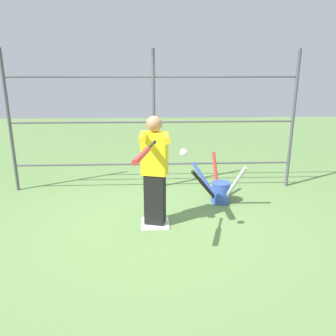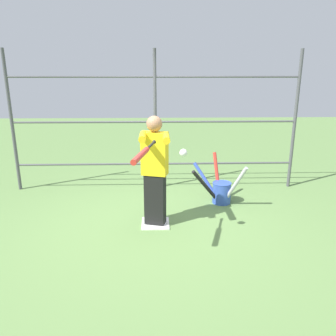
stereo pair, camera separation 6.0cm
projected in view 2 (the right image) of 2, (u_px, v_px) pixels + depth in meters
ground_plane at (155, 224)px, 4.82m from camera, size 24.00×24.00×0.00m
home_plate at (155, 223)px, 4.82m from camera, size 0.40×0.40×0.02m
fence_backstop at (155, 122)px, 6.00m from camera, size 5.26×0.06×2.56m
batter at (155, 168)px, 4.57m from camera, size 0.40×0.61×1.59m
baseball_bat_swinging at (142, 154)px, 3.59m from camera, size 0.26×0.82×0.11m
softball_in_flight at (183, 153)px, 4.01m from camera, size 0.10×0.10×0.10m
bat_bucket at (220, 190)px, 5.56m from camera, size 0.89×0.80×0.82m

